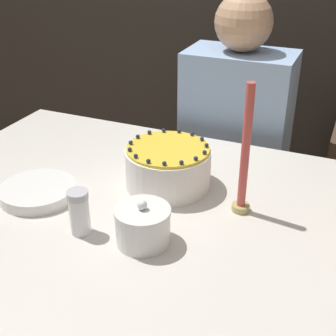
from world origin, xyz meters
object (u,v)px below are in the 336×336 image
at_px(sugar_bowl, 143,225).
at_px(sugar_shaker, 79,212).
at_px(candle, 245,161).
at_px(person_man_blue_shirt, 233,167).
at_px(cake, 168,167).

relative_size(sugar_bowl, sugar_shaker, 1.15).
bearing_deg(sugar_bowl, candle, 51.61).
distance_m(sugar_shaker, candle, 0.43).
relative_size(candle, person_man_blue_shirt, 0.29).
xyz_separation_m(cake, sugar_shaker, (-0.11, -0.30, -0.00)).
relative_size(cake, person_man_blue_shirt, 0.20).
height_order(cake, person_man_blue_shirt, person_man_blue_shirt).
bearing_deg(candle, cake, 168.57).
xyz_separation_m(sugar_bowl, person_man_blue_shirt, (-0.00, 0.84, -0.25)).
distance_m(candle, person_man_blue_shirt, 0.73).
distance_m(sugar_bowl, sugar_shaker, 0.16).
bearing_deg(sugar_shaker, person_man_blue_shirt, 79.79).
relative_size(sugar_shaker, candle, 0.33).
bearing_deg(cake, person_man_blue_shirt, 85.19).
xyz_separation_m(cake, person_man_blue_shirt, (0.05, 0.57, -0.27)).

